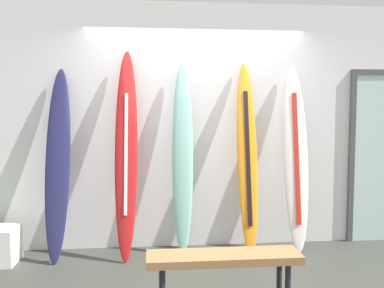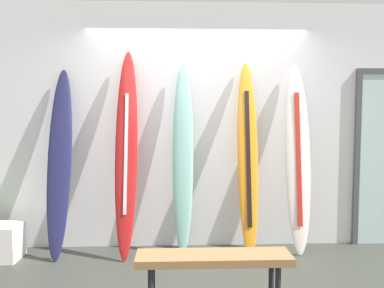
% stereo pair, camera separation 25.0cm
% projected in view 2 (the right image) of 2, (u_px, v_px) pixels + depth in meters
% --- Properties ---
extents(wall_back, '(7.20, 0.20, 2.80)m').
position_uv_depth(wall_back, '(197.00, 126.00, 4.80)').
color(wall_back, silver).
rests_on(wall_back, ground).
extents(surfboard_navy, '(0.28, 0.51, 2.04)m').
position_uv_depth(surfboard_navy, '(59.00, 164.00, 4.39)').
color(surfboard_navy, '#22234E').
rests_on(surfboard_navy, ground).
extents(surfboard_crimson, '(0.26, 0.53, 2.24)m').
position_uv_depth(surfboard_crimson, '(126.00, 153.00, 4.40)').
color(surfboard_crimson, red).
rests_on(surfboard_crimson, ground).
extents(surfboard_seafoam, '(0.25, 0.33, 2.11)m').
position_uv_depth(surfboard_seafoam, '(183.00, 158.00, 4.53)').
color(surfboard_seafoam, '#89C3B7').
rests_on(surfboard_seafoam, ground).
extents(surfboard_sunset, '(0.23, 0.53, 2.12)m').
position_uv_depth(surfboard_sunset, '(248.00, 159.00, 4.47)').
color(surfboard_sunset, orange).
rests_on(surfboard_sunset, ground).
extents(surfboard_ivory, '(0.29, 0.42, 2.09)m').
position_uv_depth(surfboard_ivory, '(298.00, 159.00, 4.54)').
color(surfboard_ivory, silver).
rests_on(surfboard_ivory, ground).
extents(display_block_left, '(0.37, 0.37, 0.37)m').
position_uv_depth(display_block_left, '(3.00, 242.00, 4.33)').
color(display_block_left, white).
rests_on(display_block_left, ground).
extents(bench, '(1.18, 0.30, 0.48)m').
position_uv_depth(bench, '(214.00, 262.00, 3.12)').
color(bench, olive).
rests_on(bench, ground).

